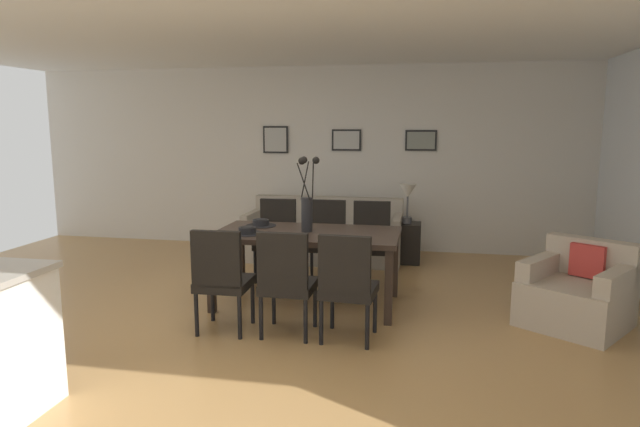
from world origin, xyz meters
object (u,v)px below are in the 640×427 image
dining_chair_near_right (276,235)px  bowl_near_right (261,222)px  sofa (324,238)px  framed_picture_left (276,140)px  framed_picture_center (346,140)px  dining_chair_far_left (286,278)px  dining_chair_mid_left (347,282)px  dining_chair_mid_right (371,238)px  centerpiece_vase (307,203)px  dining_table (307,239)px  side_table (406,243)px  bowl_near_left (247,230)px  table_lamp (408,195)px  framed_picture_right (421,140)px  dining_chair_far_right (326,236)px  armchair (577,294)px  dining_chair_near_left (221,275)px

dining_chair_near_right → bowl_near_right: size_ratio=5.41×
dining_chair_near_right → sofa: (0.37, 1.04, -0.23)m
framed_picture_left → framed_picture_center: 1.04m
framed_picture_center → bowl_near_right: bearing=-102.9°
dining_chair_far_left → dining_chair_mid_left: (0.52, -0.02, 0.00)m
dining_chair_near_right → dining_chair_mid_right: same height
centerpiece_vase → framed_picture_center: 2.63m
dining_chair_mid_right → framed_picture_left: bearing=133.3°
framed_picture_center → dining_table: bearing=-90.0°
side_table → framed_picture_center: (-0.90, 0.66, 1.31)m
bowl_near_left → table_lamp: table_lamp is taller
dining_chair_near_right → framed_picture_right: 2.56m
bowl_near_right → dining_chair_far_right: bearing=51.0°
bowl_near_right → armchair: bearing=-5.8°
sofa → framed_picture_center: 1.46m
dining_chair_mid_left → dining_chair_mid_right: size_ratio=1.00×
dining_chair_far_left → framed_picture_right: size_ratio=2.15×
framed_picture_center → dining_chair_near_right: bearing=-108.2°
dining_chair_mid_left → framed_picture_left: framed_picture_left is taller
bowl_near_left → framed_picture_left: 2.94m
dining_chair_near_left → dining_chair_mid_right: 2.10m
dining_chair_mid_left → side_table: dining_chair_mid_left is taller
dining_table → framed_picture_center: size_ratio=4.32×
dining_chair_far_left → armchair: dining_chair_far_left is taller
dining_chair_mid_left → sofa: size_ratio=0.45×
dining_chair_far_left → framed_picture_right: framed_picture_right is taller
bowl_near_left → armchair: 3.08m
framed_picture_left → dining_chair_mid_right: bearing=-46.7°
dining_chair_far_right → framed_picture_center: framed_picture_center is taller
sofa → framed_picture_center: framed_picture_center is taller
framed_picture_right → bowl_near_left: bearing=-119.5°
dining_chair_near_right → framed_picture_left: framed_picture_left is taller
table_lamp → framed_picture_left: bearing=161.1°
framed_picture_center → framed_picture_right: (1.04, 0.00, 0.00)m
dining_chair_far_left → dining_chair_near_left: bearing=-177.3°
dining_chair_far_right → framed_picture_center: (-0.02, 1.67, 1.06)m
dining_chair_near_left → framed_picture_center: bearing=81.0°
sofa → armchair: size_ratio=1.84×
dining_chair_mid_left → framed_picture_right: bearing=81.7°
dining_chair_far_right → framed_picture_right: framed_picture_right is taller
framed_picture_left → framed_picture_right: size_ratio=0.91×
dining_chair_near_right → bowl_near_left: size_ratio=5.41×
bowl_near_left → table_lamp: 2.57m
dining_chair_far_left → framed_picture_center: bearing=90.3°
dining_chair_mid_right → dining_chair_far_left: bearing=-106.6°
dining_table → centerpiece_vase: (0.00, 0.00, 0.36)m
centerpiece_vase → sofa: size_ratio=0.36×
sofa → dining_table: bearing=-84.3°
dining_chair_near_left → side_table: dining_chair_near_left is taller
dining_chair_far_left → bowl_near_right: (-0.56, 1.09, 0.27)m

